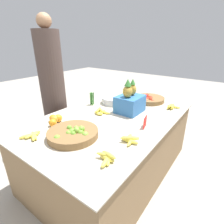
{
  "coord_description": "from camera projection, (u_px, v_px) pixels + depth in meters",
  "views": [
    {
      "loc": [
        -1.35,
        -0.98,
        1.41
      ],
      "look_at": [
        0.0,
        0.0,
        0.73
      ],
      "focal_mm": 28.0,
      "sensor_mm": 36.0,
      "label": 1
    }
  ],
  "objects": [
    {
      "name": "banana_bunch_front_right",
      "position": [
        172.0,
        106.0,
        2.03
      ],
      "size": [
        0.17,
        0.16,
        0.06
      ],
      "color": "#EFDB4C",
      "rests_on": "market_table"
    },
    {
      "name": "lime_bowl",
      "position": [
        73.0,
        133.0,
        1.42
      ],
      "size": [
        0.41,
        0.41,
        0.1
      ],
      "color": "olive",
      "rests_on": "market_table"
    },
    {
      "name": "banana_bunch_front_center",
      "position": [
        32.0,
        136.0,
        1.42
      ],
      "size": [
        0.18,
        0.16,
        0.04
      ],
      "color": "#EFDB4C",
      "rests_on": "market_table"
    },
    {
      "name": "metal_bowl",
      "position": [
        114.0,
        100.0,
        2.2
      ],
      "size": [
        0.31,
        0.31,
        0.08
      ],
      "color": "silver",
      "rests_on": "market_table"
    },
    {
      "name": "price_sign",
      "position": [
        145.0,
        122.0,
        1.58
      ],
      "size": [
        0.11,
        0.03,
        0.1
      ],
      "rotation": [
        0.0,
        0.0,
        0.24
      ],
      "color": "red",
      "rests_on": "market_table"
    },
    {
      "name": "veg_bundle",
      "position": [
        92.0,
        99.0,
        2.12
      ],
      "size": [
        0.05,
        0.05,
        0.15
      ],
      "color": "#4C8E42",
      "rests_on": "market_table"
    },
    {
      "name": "orange_pile",
      "position": [
        55.0,
        119.0,
        1.67
      ],
      "size": [
        0.17,
        0.16,
        0.07
      ],
      "color": "orange",
      "rests_on": "market_table"
    },
    {
      "name": "vendor_person",
      "position": [
        54.0,
        95.0,
        2.16
      ],
      "size": [
        0.29,
        0.29,
        1.69
      ],
      "color": "#473833",
      "rests_on": "ground_plane"
    },
    {
      "name": "market_table",
      "position": [
        112.0,
        144.0,
        1.95
      ],
      "size": [
        1.85,
        1.17,
        0.68
      ],
      "color": "olive",
      "rests_on": "ground_plane"
    },
    {
      "name": "tomato_basket",
      "position": [
        149.0,
        99.0,
        2.26
      ],
      "size": [
        0.39,
        0.39,
        0.09
      ],
      "color": "olive",
      "rests_on": "market_table"
    },
    {
      "name": "banana_bunch_middle_left",
      "position": [
        101.0,
        112.0,
        1.89
      ],
      "size": [
        0.15,
        0.19,
        0.06
      ],
      "color": "#EFDB4C",
      "rests_on": "market_table"
    },
    {
      "name": "ground_plane",
      "position": [
        112.0,
        168.0,
        2.08
      ],
      "size": [
        12.0,
        12.0,
        0.0
      ],
      "primitive_type": "plane",
      "color": "#ADA599"
    },
    {
      "name": "banana_bunch_front_left",
      "position": [
        130.0,
        139.0,
        1.36
      ],
      "size": [
        0.17,
        0.16,
        0.06
      ],
      "color": "#EFDB4C",
      "rests_on": "market_table"
    },
    {
      "name": "banana_bunch_middle_right",
      "position": [
        107.0,
        158.0,
        1.14
      ],
      "size": [
        0.16,
        0.15,
        0.06
      ],
      "color": "#EFDB4C",
      "rests_on": "market_table"
    },
    {
      "name": "produce_crate",
      "position": [
        130.0,
        102.0,
        1.89
      ],
      "size": [
        0.29,
        0.25,
        0.38
      ],
      "color": "#3370B7",
      "rests_on": "market_table"
    }
  ]
}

